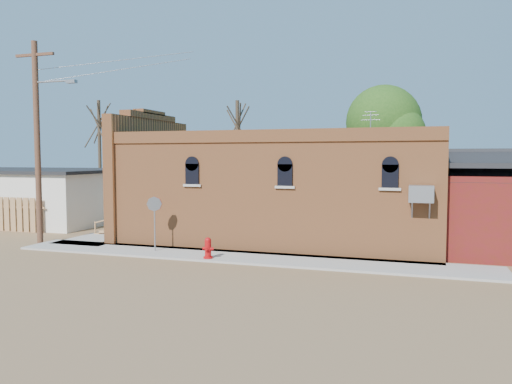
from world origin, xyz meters
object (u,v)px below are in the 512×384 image
(trash_barrel, at_px, (132,228))
(stop_sign, at_px, (155,209))
(brick_bar, at_px, (276,190))
(fire_hydrant, at_px, (208,248))
(utility_pole, at_px, (38,138))

(trash_barrel, bearing_deg, stop_sign, -46.75)
(brick_bar, distance_m, trash_barrel, 7.31)
(brick_bar, xyz_separation_m, fire_hydrant, (-1.16, -5.36, -1.86))
(utility_pole, bearing_deg, trash_barrel, 46.48)
(utility_pole, distance_m, trash_barrel, 5.99)
(stop_sign, distance_m, trash_barrel, 4.72)
(stop_sign, bearing_deg, brick_bar, 41.27)
(brick_bar, height_order, stop_sign, brick_bar)
(fire_hydrant, bearing_deg, brick_bar, 56.16)
(trash_barrel, bearing_deg, utility_pole, -133.52)
(trash_barrel, bearing_deg, fire_hydrant, -35.11)
(fire_hydrant, bearing_deg, trash_barrel, 123.27)
(stop_sign, bearing_deg, utility_pole, 168.27)
(utility_pole, xyz_separation_m, stop_sign, (5.95, -0.30, -2.98))
(utility_pole, relative_size, trash_barrel, 12.53)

